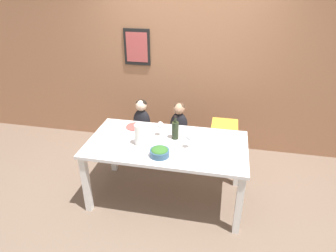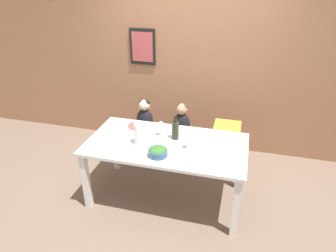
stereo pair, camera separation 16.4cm
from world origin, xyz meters
name	(u,v)px [view 2 (the right image)]	position (x,y,z in m)	size (l,w,h in m)	color
ground_plane	(167,196)	(0.00, 0.00, 0.00)	(14.00, 14.00, 0.00)	#705B4C
wall_back	(191,60)	(0.00, 1.38, 1.35)	(10.00, 0.09, 2.70)	#9E6B4C
dining_table	(166,150)	(0.00, 0.00, 0.67)	(1.79, 0.93, 0.76)	silver
chair_far_left	(146,137)	(-0.50, 0.72, 0.37)	(0.40, 0.38, 0.45)	silver
chair_far_center	(181,142)	(0.02, 0.72, 0.37)	(0.40, 0.38, 0.45)	silver
chair_right_highchair	(226,136)	(0.62, 0.72, 0.55)	(0.34, 0.32, 0.71)	silver
person_child_left	(145,116)	(-0.50, 0.72, 0.70)	(0.24, 0.17, 0.50)	black
person_child_center	(182,120)	(0.02, 0.72, 0.70)	(0.24, 0.17, 0.50)	black
wine_bottle	(175,130)	(0.07, 0.13, 0.87)	(0.08, 0.08, 0.29)	#232D19
paper_towel_roll	(139,134)	(-0.29, -0.08, 0.88)	(0.11, 0.11, 0.24)	white
wine_glass_near	(188,138)	(0.26, -0.05, 0.89)	(0.07, 0.07, 0.18)	white
wine_glass_far	(161,125)	(-0.11, 0.16, 0.89)	(0.07, 0.07, 0.18)	white
salad_bowl_large	(158,152)	(-0.02, -0.27, 0.81)	(0.21, 0.21, 0.09)	#335675
dinner_plate_front_left	(108,147)	(-0.59, -0.26, 0.77)	(0.22, 0.22, 0.01)	silver
dinner_plate_back_left	(136,126)	(-0.47, 0.30, 0.77)	(0.22, 0.22, 0.01)	#D14C47
dinner_plate_back_right	(216,138)	(0.52, 0.25, 0.77)	(0.22, 0.22, 0.01)	silver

